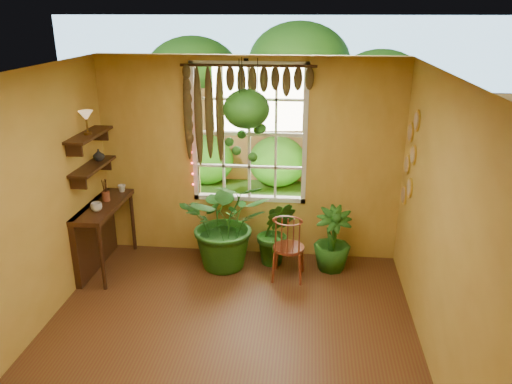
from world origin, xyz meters
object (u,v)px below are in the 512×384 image
windsor_chair (288,256)px  hanging_basket (246,116)px  counter_ledge (98,229)px  potted_plant_mid (276,233)px  potted_plant_left (227,222)px

windsor_chair → hanging_basket: (-0.56, 0.31, 1.71)m
counter_ledge → hanging_basket: (1.93, 0.27, 1.46)m
counter_ledge → potted_plant_mid: (2.30, 0.33, -0.09)m
potted_plant_left → counter_ledge: bearing=-173.2°
counter_ledge → potted_plant_mid: 2.32m
windsor_chair → potted_plant_mid: (-0.18, 0.37, 0.15)m
hanging_basket → windsor_chair: bearing=-29.1°
potted_plant_mid → hanging_basket: 1.60m
windsor_chair → counter_ledge: bearing=-177.0°
counter_ledge → windsor_chair: windsor_chair is taller
counter_ledge → potted_plant_mid: bearing=8.1°
potted_plant_left → windsor_chair: bearing=-16.4°
potted_plant_left → potted_plant_mid: (0.63, 0.13, -0.18)m
windsor_chair → potted_plant_left: bearing=167.5°
potted_plant_mid → hanging_basket: bearing=-171.2°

